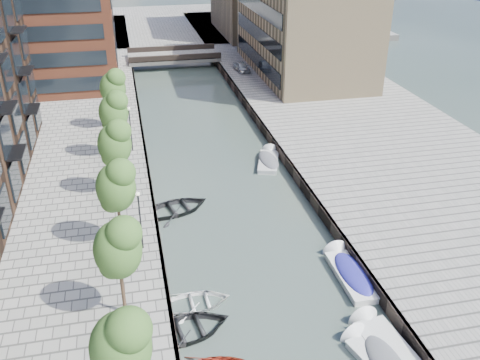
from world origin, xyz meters
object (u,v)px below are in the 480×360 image
object	(u,v)px
bridge	(174,56)
car	(242,67)
tree_2	(117,246)
sloop_4	(177,211)
sloop_3	(197,305)
tree_4	(114,142)
tree_6	(113,86)
sloop_1	(186,334)
motorboat_4	(269,160)
tree_1	(120,343)
tree_5	(113,110)
tree_3	(115,184)
motorboat_3	(350,272)
motorboat_2	(385,346)

from	to	relation	value
bridge	car	world-z (taller)	bridge
tree_2	sloop_4	xyz separation A→B (m)	(4.09, 11.91, -5.31)
tree_2	sloop_3	distance (m)	6.71
tree_4	sloop_3	bearing A→B (deg)	-73.01
tree_4	tree_6	size ratio (longest dim) A/B	1.00
tree_6	sloop_1	distance (m)	30.00
tree_4	motorboat_4	distance (m)	15.10
tree_1	car	xyz separation A→B (m)	(16.77, 52.58, -3.68)
tree_4	sloop_1	bearing A→B (deg)	-78.59
tree_4	car	world-z (taller)	tree_4
bridge	sloop_1	xyz separation A→B (m)	(-5.40, -55.36, -1.39)
sloop_3	tree_1	bearing A→B (deg)	149.58
tree_5	car	bearing A→B (deg)	55.71
tree_5	motorboat_4	world-z (taller)	tree_5
tree_2	tree_3	size ratio (longest dim) A/B	1.00
sloop_4	tree_6	bearing A→B (deg)	-3.06
tree_5	car	size ratio (longest dim) A/B	1.62
motorboat_3	sloop_3	bearing A→B (deg)	-175.50
tree_3	sloop_3	xyz separation A→B (m)	(4.01, -6.14, -5.31)
motorboat_3	car	world-z (taller)	car
tree_5	sloop_4	size ratio (longest dim) A/B	1.16
tree_1	tree_5	world-z (taller)	same
tree_3	sloop_1	world-z (taller)	tree_3
motorboat_3	motorboat_4	distance (m)	17.34
motorboat_3	bridge	bearing A→B (deg)	95.89
car	tree_3	bearing A→B (deg)	-121.07
tree_1	motorboat_3	bearing A→B (deg)	31.86
motorboat_4	tree_4	bearing A→B (deg)	-159.54
bridge	motorboat_4	xyz separation A→B (m)	(4.81, -35.03, -1.19)
tree_5	motorboat_2	distance (m)	29.34
motorboat_4	tree_5	bearing A→B (deg)	171.32
motorboat_3	sloop_4	bearing A→B (deg)	133.69
tree_5	car	world-z (taller)	tree_5
tree_3	motorboat_3	size ratio (longest dim) A/B	1.08
bridge	motorboat_3	distance (m)	52.65
sloop_3	motorboat_4	world-z (taller)	motorboat_4
sloop_3	motorboat_3	size ratio (longest dim) A/B	0.74
bridge	tree_6	size ratio (longest dim) A/B	2.18
tree_6	motorboat_3	world-z (taller)	tree_6
tree_6	motorboat_4	distance (m)	16.88
sloop_1	motorboat_2	size ratio (longest dim) A/B	0.89
sloop_3	tree_5	bearing A→B (deg)	7.90
motorboat_4	car	size ratio (longest dim) A/B	1.40
tree_6	tree_1	bearing A→B (deg)	-90.00
sloop_4	motorboat_3	size ratio (longest dim) A/B	0.93
tree_1	sloop_1	distance (m)	8.34
tree_1	tree_2	world-z (taller)	same
bridge	sloop_3	distance (m)	53.35
sloop_3	car	xyz separation A→B (m)	(12.75, 44.72, 1.63)
sloop_1	motorboat_4	world-z (taller)	motorboat_4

